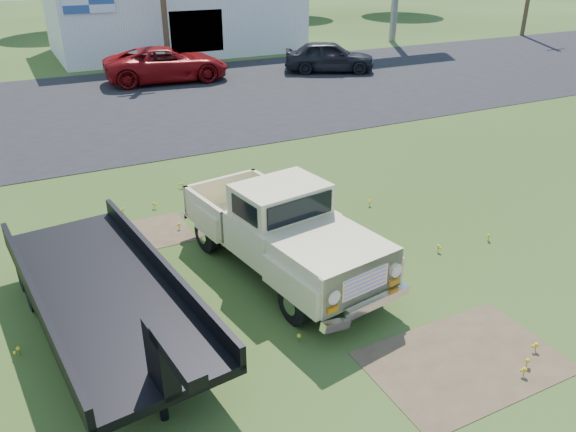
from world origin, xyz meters
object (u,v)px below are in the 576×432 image
object	(u,v)px
vintage_pickup_truck	(281,228)
red_pickup	(167,64)
flatbed_trailer	(103,286)
dark_sedan	(329,57)

from	to	relation	value
vintage_pickup_truck	red_pickup	world-z (taller)	vintage_pickup_truck
vintage_pickup_truck	flatbed_trailer	bearing A→B (deg)	178.32
flatbed_trailer	red_pickup	bearing A→B (deg)	64.54
vintage_pickup_truck	flatbed_trailer	distance (m)	3.45
flatbed_trailer	red_pickup	distance (m)	19.38
dark_sedan	red_pickup	bearing A→B (deg)	105.75
vintage_pickup_truck	red_pickup	distance (m)	18.14
vintage_pickup_truck	flatbed_trailer	xyz separation A→B (m)	(-3.42, -0.43, -0.07)
vintage_pickup_truck	flatbed_trailer	world-z (taller)	vintage_pickup_truck
flatbed_trailer	red_pickup	world-z (taller)	flatbed_trailer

